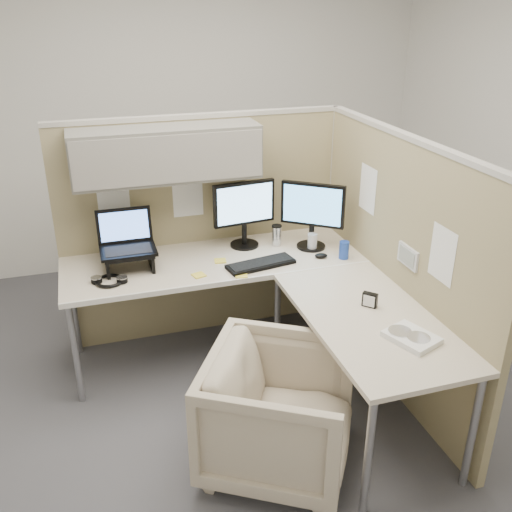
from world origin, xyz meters
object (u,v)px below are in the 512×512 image
object	(u,v)px
office_chair	(279,407)
desk	(266,287)
monitor_left	(244,209)
keyboard	(261,264)

from	to	relation	value
office_chair	desk	bearing A→B (deg)	18.31
office_chair	monitor_left	xyz separation A→B (m)	(0.20, 1.31, 0.63)
desk	keyboard	size ratio (longest dim) A/B	4.42
desk	office_chair	size ratio (longest dim) A/B	2.66
keyboard	desk	bearing A→B (deg)	-109.80
keyboard	monitor_left	bearing A→B (deg)	81.18
office_chair	monitor_left	bearing A→B (deg)	22.53
office_chair	monitor_left	distance (m)	1.46
desk	monitor_left	distance (m)	0.65
monitor_left	keyboard	world-z (taller)	monitor_left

